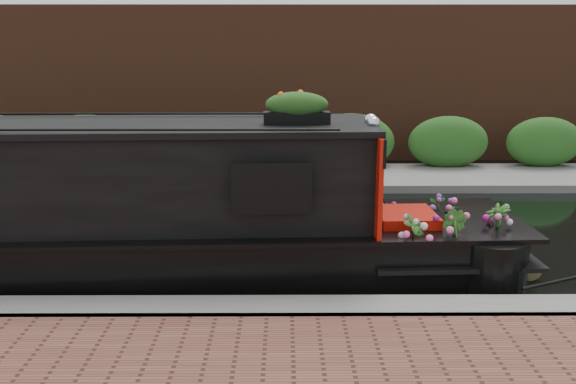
{
  "coord_description": "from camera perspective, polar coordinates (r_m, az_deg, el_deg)",
  "views": [
    {
      "loc": [
        0.48,
        -10.08,
        3.24
      ],
      "look_at": [
        0.53,
        -0.6,
        0.92
      ],
      "focal_mm": 40.0,
      "sensor_mm": 36.0,
      "label": 1
    }
  ],
  "objects": [
    {
      "name": "far_hedge",
      "position": [
        15.53,
        -2.07,
        1.7
      ],
      "size": [
        40.0,
        1.1,
        2.8
      ],
      "primitive_type": "cube",
      "color": "#26571D",
      "rests_on": "ground"
    },
    {
      "name": "ground",
      "position": [
        10.6,
        -2.88,
        -4.06
      ],
      "size": [
        80.0,
        80.0,
        0.0
      ],
      "primitive_type": "plane",
      "color": "black",
      "rests_on": "ground"
    },
    {
      "name": "far_brick_wall",
      "position": [
        17.59,
        -1.86,
        3.13
      ],
      "size": [
        40.0,
        1.0,
        8.0
      ],
      "primitive_type": "cube",
      "color": "#522C1B",
      "rests_on": "ground"
    },
    {
      "name": "rope_fender",
      "position": [
        9.48,
        20.4,
        -6.11
      ],
      "size": [
        0.32,
        0.38,
        0.32
      ],
      "primitive_type": "cylinder",
      "rotation": [
        1.57,
        0.0,
        0.0
      ],
      "color": "brown",
      "rests_on": "ground"
    },
    {
      "name": "far_bank_path",
      "position": [
        14.65,
        -2.17,
        0.97
      ],
      "size": [
        40.0,
        2.4,
        0.34
      ],
      "primitive_type": "cube",
      "color": "slate",
      "rests_on": "ground"
    },
    {
      "name": "near_bank_coping",
      "position": [
        7.53,
        -3.99,
        -11.76
      ],
      "size": [
        40.0,
        0.6,
        0.5
      ],
      "primitive_type": "cube",
      "color": "slate",
      "rests_on": "ground"
    },
    {
      "name": "narrowboat",
      "position": [
        9.13,
        -18.62,
        -2.4
      ],
      "size": [
        11.73,
        2.54,
        2.75
      ],
      "rotation": [
        0.0,
        0.0,
        0.04
      ],
      "color": "black",
      "rests_on": "ground"
    }
  ]
}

